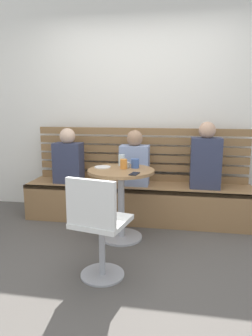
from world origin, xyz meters
TOP-DOWN VIEW (x-y plane):
  - ground at (0.00, 0.00)m, footprint 8.00×8.00m
  - back_wall at (0.00, 1.64)m, footprint 5.20×0.10m
  - booth_bench at (0.00, 1.20)m, footprint 2.70×0.52m
  - booth_backrest at (0.00, 1.44)m, footprint 2.65×0.04m
  - cafe_table at (-0.09, 0.62)m, footprint 0.68×0.68m
  - white_chair at (-0.12, -0.19)m, footprint 0.48×0.48m
  - person_adult at (0.79, 1.20)m, footprint 0.34×0.22m
  - person_child_left at (-0.86, 1.18)m, footprint 0.34×0.22m
  - person_child_middle at (-0.03, 1.19)m, footprint 0.34×0.22m
  - cup_mug_blue at (0.04, 0.73)m, footprint 0.08×0.08m
  - cup_glass_tall at (-0.12, 0.84)m, footprint 0.07×0.07m
  - cup_tumbler_orange at (-0.07, 0.67)m, footprint 0.07×0.07m
  - cup_espresso_small at (-0.05, 0.75)m, footprint 0.06×0.06m
  - plate_small at (-0.30, 0.68)m, footprint 0.17×0.17m
  - phone_on_table at (0.08, 0.43)m, footprint 0.09×0.15m

SIDE VIEW (x-z plane):
  - ground at x=0.00m, z-range 0.00..0.00m
  - booth_bench at x=0.00m, z-range 0.00..0.44m
  - white_chair at x=-0.12m, z-range 0.04..0.89m
  - cafe_table at x=-0.09m, z-range 0.15..0.89m
  - person_child_middle at x=-0.03m, z-range 0.40..1.06m
  - person_child_left at x=-0.86m, z-range 0.40..1.07m
  - phone_on_table at x=0.08m, z-range 0.74..0.75m
  - plate_small at x=-0.30m, z-range 0.74..0.75m
  - cup_espresso_small at x=-0.05m, z-range 0.74..0.79m
  - booth_backrest at x=0.00m, z-range 0.44..1.11m
  - person_adult at x=0.79m, z-range 0.40..1.16m
  - cup_mug_blue at x=0.04m, z-range 0.74..0.83m
  - cup_tumbler_orange at x=-0.07m, z-range 0.74..0.84m
  - cup_glass_tall at x=-0.12m, z-range 0.74..0.86m
  - back_wall at x=0.00m, z-range 0.00..2.90m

